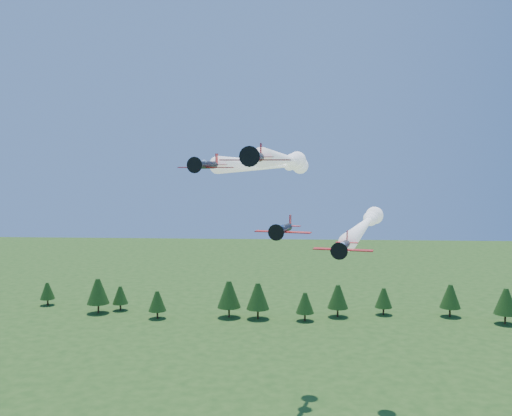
# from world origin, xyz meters

# --- Properties ---
(plane_lead) EXTENTS (11.44, 59.80, 3.70)m
(plane_lead) POSITION_xyz_m (1.93, 23.36, 50.58)
(plane_lead) COLOR black
(plane_lead) RESTS_ON ground
(plane_left) EXTENTS (19.45, 59.17, 3.70)m
(plane_left) POSITION_xyz_m (-0.48, 33.66, 49.62)
(plane_left) COLOR black
(plane_left) RESTS_ON ground
(plane_right) EXTENTS (16.30, 51.72, 3.70)m
(plane_right) POSITION_xyz_m (16.29, 28.21, 38.74)
(plane_right) COLOR black
(plane_right) RESTS_ON ground
(plane_slot) EXTENTS (8.44, 9.30, 2.95)m
(plane_slot) POSITION_xyz_m (1.79, 7.38, 40.18)
(plane_slot) COLOR black
(plane_slot) RESTS_ON ground
(treeline) EXTENTS (158.70, 20.75, 11.89)m
(treeline) POSITION_xyz_m (-2.00, 106.71, 6.75)
(treeline) COLOR #382314
(treeline) RESTS_ON ground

